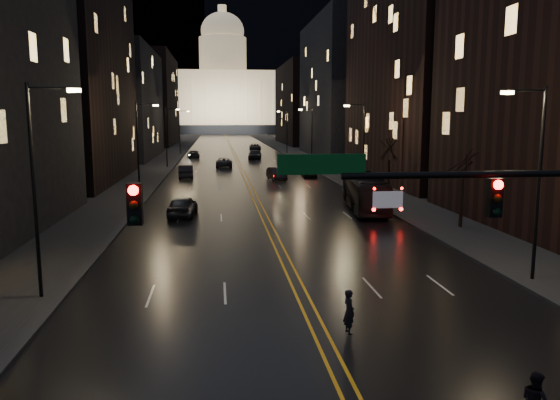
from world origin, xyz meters
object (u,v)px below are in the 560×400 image
object	(u,v)px
oncoming_car_a	(182,206)
oncoming_car_b	(186,172)
pedestrian_a	(349,312)
receding_car_a	(277,174)
bus	(365,193)

from	to	relation	value
oncoming_car_a	oncoming_car_b	world-z (taller)	oncoming_car_b
oncoming_car_b	pedestrian_a	size ratio (longest dim) A/B	3.14
oncoming_car_b	receding_car_a	world-z (taller)	oncoming_car_b
bus	oncoming_car_a	world-z (taller)	bus
oncoming_car_a	receding_car_a	size ratio (longest dim) A/B	1.03
bus	pedestrian_a	world-z (taller)	bus
oncoming_car_a	oncoming_car_b	bearing A→B (deg)	-82.39
bus	oncoming_car_a	bearing A→B (deg)	-168.93
oncoming_car_a	pedestrian_a	distance (m)	25.10
bus	receding_car_a	xyz separation A→B (m)	(-4.87, 22.36, -0.71)
bus	oncoming_car_a	distance (m)	14.81
oncoming_car_a	receding_car_a	distance (m)	25.47
oncoming_car_a	receding_car_a	xyz separation A→B (m)	(9.88, 23.48, -0.05)
oncoming_car_b	oncoming_car_a	bearing A→B (deg)	88.93
bus	pedestrian_a	bearing A→B (deg)	-99.82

